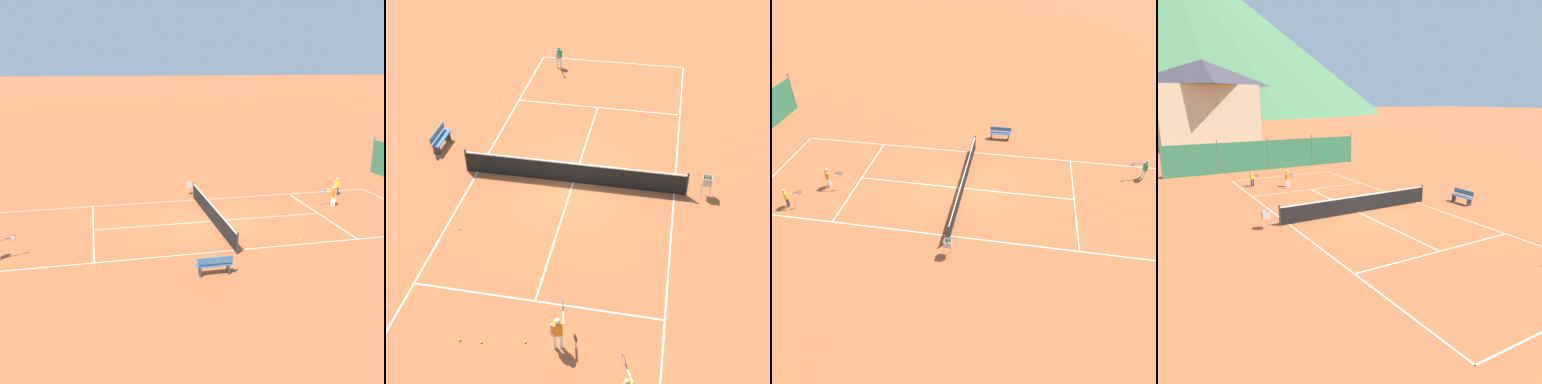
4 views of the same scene
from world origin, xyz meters
The scene contains 15 objects.
ground_plane centered at (0.00, 0.00, 0.00)m, with size 600.00×600.00×0.00m, color #A8542D.
court_line_markings centered at (0.00, 0.00, 0.00)m, with size 8.25×23.85×0.01m.
tennis_net centered at (0.00, 0.00, 0.50)m, with size 9.18×0.08×1.06m.
player_near_baseline centered at (-3.21, 9.34, 0.66)m, with size 0.42×0.99×1.13m.
player_far_service centered at (-1.09, 7.90, 0.73)m, with size 0.42×1.08×1.26m.
player_near_service centered at (2.90, -10.61, 0.71)m, with size 0.39×1.06×1.22m.
tennis_ball_by_net_right centered at (5.02, -6.12, 0.03)m, with size 0.07×0.07×0.07m, color #CCE033.
tennis_ball_mid_court centered at (3.59, 3.58, 0.03)m, with size 0.07×0.07×0.07m, color #CCE033.
tennis_ball_service_box centered at (1.16, 8.22, 0.03)m, with size 0.07×0.07×0.07m, color #CCE033.
tennis_ball_alley_right centered at (1.81, 8.26, 0.03)m, with size 0.07×0.07×0.07m, color #CCE033.
tennis_ball_alley_left centered at (2.56, 10.25, 0.03)m, with size 0.07×0.07×0.07m, color #CCE033.
tennis_ball_near_corner centered at (-0.11, 7.98, 0.03)m, with size 0.07×0.07×0.07m, color #CCE033.
tennis_ball_far_corner centered at (-4.04, -6.36, 0.03)m, with size 0.07×0.07×0.07m, color #CCE033.
ball_hopper centered at (-5.31, -0.13, 0.66)m, with size 0.36×0.36×0.89m.
courtside_bench centered at (6.34, -1.57, 0.45)m, with size 0.36×1.50×0.84m.
Camera 3 is at (-17.48, -2.97, 13.36)m, focal length 35.00 mm.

